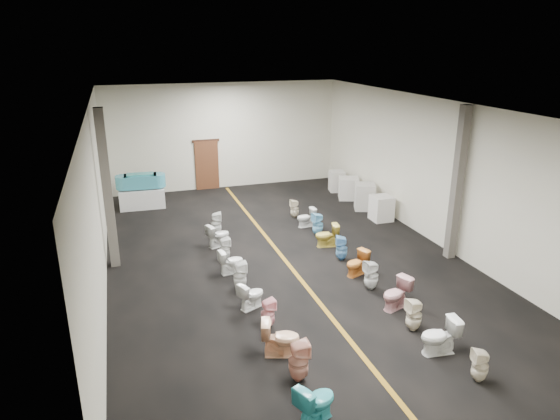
{
  "coord_description": "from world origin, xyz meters",
  "views": [
    {
      "loc": [
        -4.32,
        -12.94,
        6.14
      ],
      "look_at": [
        0.24,
        1.0,
        1.15
      ],
      "focal_mm": 32.0,
      "sensor_mm": 36.0,
      "label": 1
    }
  ],
  "objects_px": {
    "toilet_left_4": "(251,295)",
    "toilet_right_7": "(327,235)",
    "toilet_left_1": "(299,361)",
    "toilet_left_8": "(218,235)",
    "appliance_crate_b": "(365,197)",
    "toilet_right_2": "(414,315)",
    "toilet_right_3": "(396,294)",
    "toilet_right_4": "(371,275)",
    "toilet_right_8": "(318,224)",
    "display_table": "(142,198)",
    "appliance_crate_a": "(381,208)",
    "toilet_left_7": "(224,249)",
    "toilet_left_3": "(268,313)",
    "toilet_left_9": "(216,223)",
    "toilet_right_1": "(440,336)",
    "toilet_right_10": "(295,209)",
    "toilet_right_9": "(306,218)",
    "appliance_crate_c": "(349,188)",
    "bathtub": "(141,181)",
    "toilet_right_0": "(480,366)",
    "appliance_crate_d": "(337,181)",
    "toilet_right_5": "(357,263)",
    "toilet_left_6": "(231,261)",
    "toilet_right_6": "(342,248)",
    "toilet_left_0": "(316,402)",
    "toilet_left_2": "(280,338)",
    "toilet_left_5": "(240,275)"
  },
  "relations": [
    {
      "from": "appliance_crate_c",
      "to": "toilet_left_4",
      "type": "height_order",
      "value": "appliance_crate_c"
    },
    {
      "from": "bathtub",
      "to": "toilet_left_0",
      "type": "height_order",
      "value": "bathtub"
    },
    {
      "from": "toilet_left_4",
      "to": "appliance_crate_d",
      "type": "bearing_deg",
      "value": -59.98
    },
    {
      "from": "display_table",
      "to": "toilet_left_0",
      "type": "height_order",
      "value": "toilet_left_0"
    },
    {
      "from": "toilet_right_1",
      "to": "toilet_right_7",
      "type": "bearing_deg",
      "value": -174.39
    },
    {
      "from": "toilet_right_2",
      "to": "toilet_right_9",
      "type": "relative_size",
      "value": 1.16
    },
    {
      "from": "toilet_left_3",
      "to": "toilet_left_9",
      "type": "relative_size",
      "value": 0.9
    },
    {
      "from": "toilet_left_8",
      "to": "toilet_right_5",
      "type": "bearing_deg",
      "value": -152.89
    },
    {
      "from": "appliance_crate_a",
      "to": "toilet_left_4",
      "type": "bearing_deg",
      "value": -142.9
    },
    {
      "from": "toilet_right_4",
      "to": "toilet_right_9",
      "type": "height_order",
      "value": "toilet_right_4"
    },
    {
      "from": "display_table",
      "to": "appliance_crate_a",
      "type": "height_order",
      "value": "appliance_crate_a"
    },
    {
      "from": "appliance_crate_d",
      "to": "toilet_right_10",
      "type": "height_order",
      "value": "appliance_crate_d"
    },
    {
      "from": "toilet_left_0",
      "to": "toilet_right_8",
      "type": "relative_size",
      "value": 0.98
    },
    {
      "from": "appliance_crate_b",
      "to": "toilet_left_9",
      "type": "distance_m",
      "value": 5.97
    },
    {
      "from": "toilet_left_0",
      "to": "toilet_right_9",
      "type": "relative_size",
      "value": 1.16
    },
    {
      "from": "toilet_right_10",
      "to": "toilet_right_9",
      "type": "bearing_deg",
      "value": 2.95
    },
    {
      "from": "toilet_left_8",
      "to": "toilet_right_10",
      "type": "distance_m",
      "value": 3.66
    },
    {
      "from": "toilet_right_2",
      "to": "appliance_crate_d",
      "type": "bearing_deg",
      "value": 163.7
    },
    {
      "from": "bathtub",
      "to": "toilet_right_5",
      "type": "distance_m",
      "value": 9.52
    },
    {
      "from": "toilet_right_3",
      "to": "toilet_right_1",
      "type": "bearing_deg",
      "value": -22.54
    },
    {
      "from": "toilet_right_1",
      "to": "toilet_left_8",
      "type": "bearing_deg",
      "value": -149.55
    },
    {
      "from": "toilet_left_4",
      "to": "toilet_right_6",
      "type": "bearing_deg",
      "value": -84.43
    },
    {
      "from": "toilet_left_6",
      "to": "toilet_right_10",
      "type": "relative_size",
      "value": 1.02
    },
    {
      "from": "appliance_crate_b",
      "to": "toilet_right_0",
      "type": "xyz_separation_m",
      "value": [
        -2.67,
        -9.88,
        -0.16
      ]
    },
    {
      "from": "toilet_left_8",
      "to": "toilet_right_6",
      "type": "distance_m",
      "value": 3.88
    },
    {
      "from": "toilet_left_4",
      "to": "toilet_right_6",
      "type": "distance_m",
      "value": 3.74
    },
    {
      "from": "toilet_right_0",
      "to": "toilet_right_8",
      "type": "xyz_separation_m",
      "value": [
        -0.07,
        7.9,
        0.05
      ]
    },
    {
      "from": "toilet_left_3",
      "to": "appliance_crate_b",
      "type": "bearing_deg",
      "value": -49.09
    },
    {
      "from": "toilet_left_8",
      "to": "toilet_right_8",
      "type": "distance_m",
      "value": 3.32
    },
    {
      "from": "toilet_left_9",
      "to": "toilet_right_3",
      "type": "bearing_deg",
      "value": -144.77
    },
    {
      "from": "bathtub",
      "to": "toilet_right_1",
      "type": "distance_m",
      "value": 12.87
    },
    {
      "from": "appliance_crate_b",
      "to": "toilet_right_2",
      "type": "bearing_deg",
      "value": -109.9
    },
    {
      "from": "toilet_left_7",
      "to": "toilet_right_8",
      "type": "xyz_separation_m",
      "value": [
        3.35,
        0.98,
        0.04
      ]
    },
    {
      "from": "appliance_crate_d",
      "to": "toilet_left_5",
      "type": "bearing_deg",
      "value": -129.41
    },
    {
      "from": "toilet_right_7",
      "to": "toilet_right_10",
      "type": "distance_m",
      "value": 2.86
    },
    {
      "from": "toilet_right_10",
      "to": "toilet_left_3",
      "type": "bearing_deg",
      "value": -24.69
    },
    {
      "from": "toilet_left_2",
      "to": "toilet_left_5",
      "type": "bearing_deg",
      "value": 19.53
    },
    {
      "from": "toilet_right_4",
      "to": "toilet_right_8",
      "type": "xyz_separation_m",
      "value": [
        0.13,
        3.96,
        -0.01
      ]
    },
    {
      "from": "toilet_left_5",
      "to": "toilet_right_1",
      "type": "height_order",
      "value": "toilet_right_1"
    },
    {
      "from": "appliance_crate_a",
      "to": "toilet_left_0",
      "type": "xyz_separation_m",
      "value": [
        -6.01,
        -8.59,
        -0.06
      ]
    },
    {
      "from": "toilet_left_1",
      "to": "toilet_left_8",
      "type": "height_order",
      "value": "toilet_left_1"
    },
    {
      "from": "toilet_right_1",
      "to": "toilet_right_4",
      "type": "distance_m",
      "value": 2.94
    },
    {
      "from": "toilet_left_8",
      "to": "toilet_right_3",
      "type": "xyz_separation_m",
      "value": [
        3.29,
        -5.12,
        0.02
      ]
    },
    {
      "from": "bathtub",
      "to": "toilet_right_0",
      "type": "bearing_deg",
      "value": -63.14
    },
    {
      "from": "toilet_left_4",
      "to": "toilet_right_7",
      "type": "xyz_separation_m",
      "value": [
        3.23,
        2.95,
        0.03
      ]
    },
    {
      "from": "toilet_right_10",
      "to": "toilet_right_4",
      "type": "bearing_deg",
      "value": -0.33
    },
    {
      "from": "display_table",
      "to": "appliance_crate_a",
      "type": "bearing_deg",
      "value": -27.34
    },
    {
      "from": "display_table",
      "to": "toilet_left_7",
      "type": "bearing_deg",
      "value": -71.18
    },
    {
      "from": "toilet_right_8",
      "to": "toilet_left_8",
      "type": "bearing_deg",
      "value": -98.86
    },
    {
      "from": "toilet_right_7",
      "to": "toilet_right_9",
      "type": "bearing_deg",
      "value": -172.36
    }
  ]
}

